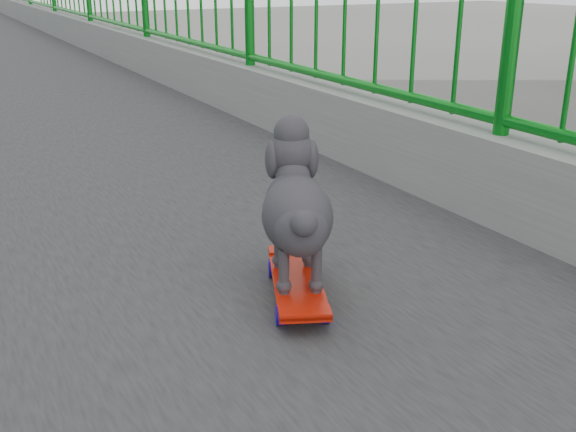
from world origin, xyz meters
The scene contains 3 objects.
footbridge centered at (0.00, 0.00, 5.22)m, with size 3.00×24.00×7.00m.
skateboard centered at (0.47, -2.23, 7.04)m, with size 0.29×0.45×0.06m.
poodle centered at (0.48, -2.20, 7.26)m, with size 0.28×0.41×0.37m.
Camera 1 is at (-0.33, -3.65, 7.84)m, focal length 42.00 mm.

